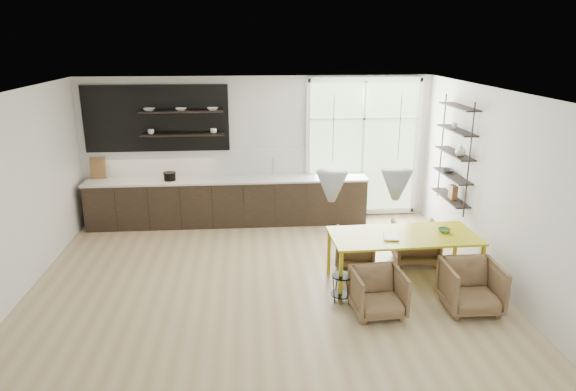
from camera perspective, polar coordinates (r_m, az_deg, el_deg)
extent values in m
cube|color=tan|center=(8.05, -2.77, -9.53)|extent=(7.00, 6.00, 0.01)
cube|color=silver|center=(10.42, -3.44, 5.17)|extent=(7.00, 0.02, 2.90)
cube|color=silver|center=(8.21, -28.15, -0.18)|extent=(0.02, 6.00, 2.90)
cube|color=silver|center=(8.37, 21.79, 0.95)|extent=(0.02, 6.00, 2.90)
cube|color=white|center=(7.23, -3.10, 11.50)|extent=(7.00, 6.00, 0.01)
cube|color=#B2D1A5|center=(10.65, 8.26, 5.28)|extent=(2.20, 0.02, 2.70)
cube|color=silver|center=(10.62, 8.29, 5.25)|extent=(2.30, 0.08, 2.80)
cone|color=#B4BBC1|center=(7.07, 4.90, 1.00)|extent=(0.44, 0.44, 0.42)
cone|color=#B4BBC1|center=(7.27, 11.92, 1.14)|extent=(0.44, 0.44, 0.42)
cylinder|color=black|center=(6.89, 5.07, 7.44)|extent=(0.01, 0.01, 0.89)
cylinder|color=black|center=(7.09, 12.32, 7.40)|extent=(0.01, 0.01, 0.89)
cube|color=black|center=(10.36, -6.62, -0.72)|extent=(5.50, 0.65, 0.90)
cube|color=silver|center=(10.23, -6.71, 1.79)|extent=(5.54, 0.69, 0.04)
cube|color=silver|center=(10.47, -6.70, 3.73)|extent=(5.50, 0.02, 0.55)
cube|color=black|center=(10.41, -14.40, 8.29)|extent=(2.80, 0.06, 1.30)
cube|color=black|center=(10.18, -11.78, 9.13)|extent=(1.60, 0.28, 0.03)
cube|color=black|center=(10.25, -11.63, 6.64)|extent=(1.60, 0.28, 0.03)
cube|color=#97653C|center=(10.80, -20.37, 2.91)|extent=(0.30, 0.10, 0.42)
cylinder|color=silver|center=(10.28, -1.70, 3.13)|extent=(0.02, 0.02, 0.40)
imported|color=white|center=(10.27, -15.16, 9.20)|extent=(0.22, 0.22, 0.05)
imported|color=white|center=(10.18, -11.80, 9.36)|extent=(0.22, 0.22, 0.05)
imported|color=white|center=(10.12, -8.38, 9.50)|extent=(0.22, 0.22, 0.05)
imported|color=white|center=(10.33, -14.98, 6.85)|extent=(0.12, 0.12, 0.10)
imported|color=white|center=(10.19, -8.28, 7.11)|extent=(0.12, 0.12, 0.10)
cylinder|color=black|center=(10.26, -13.01, 2.04)|extent=(0.23, 0.23, 0.14)
cube|color=black|center=(8.77, 19.47, 3.60)|extent=(0.02, 0.02, 1.90)
cube|color=black|center=(9.86, 16.72, 5.26)|extent=(0.02, 0.02, 1.90)
cube|color=black|center=(9.51, 17.57, -0.22)|extent=(0.26, 1.20, 0.02)
cube|color=black|center=(9.40, 17.79, 2.10)|extent=(0.26, 1.20, 0.02)
cube|color=black|center=(9.31, 18.01, 4.48)|extent=(0.26, 1.20, 0.02)
cube|color=black|center=(9.24, 18.24, 6.90)|extent=(0.26, 1.20, 0.03)
cube|color=black|center=(9.18, 18.47, 9.35)|extent=(0.26, 1.20, 0.03)
imported|color=white|center=(9.06, 18.66, 4.79)|extent=(0.18, 0.18, 0.19)
imported|color=#333338|center=(9.57, 17.37, 2.64)|extent=(0.22, 0.22, 0.05)
imported|color=white|center=(9.32, 18.04, 7.37)|extent=(0.10, 0.10, 0.09)
cube|color=#97653C|center=(9.38, 17.87, 0.37)|extent=(0.10, 0.18, 0.24)
cube|color=gold|center=(7.86, 12.74, -4.39)|extent=(2.21, 1.06, 0.03)
cube|color=gold|center=(7.36, 5.88, -8.97)|extent=(0.05, 0.05, 0.76)
cube|color=gold|center=(8.14, 4.56, -6.26)|extent=(0.05, 0.05, 0.76)
cube|color=gold|center=(8.04, 20.67, -7.69)|extent=(0.05, 0.05, 0.76)
cube|color=gold|center=(8.76, 18.11, -5.35)|extent=(0.05, 0.05, 0.76)
imported|color=brown|center=(8.59, 7.47, -5.69)|extent=(0.75, 0.76, 0.59)
imported|color=brown|center=(8.86, 13.97, -5.06)|extent=(0.78, 0.80, 0.67)
imported|color=brown|center=(7.15, 9.96, -10.57)|extent=(0.72, 0.74, 0.63)
imported|color=brown|center=(7.56, 19.69, -9.53)|extent=(0.75, 0.77, 0.69)
cylinder|color=black|center=(7.36, 6.06, -8.88)|extent=(0.30, 0.30, 0.02)
cylinder|color=black|center=(7.49, 5.99, -10.80)|extent=(0.32, 0.32, 0.01)
cylinder|color=black|center=(7.52, 6.89, -9.98)|extent=(0.01, 0.01, 0.39)
cylinder|color=black|center=(7.55, 5.40, -9.82)|extent=(0.01, 0.01, 0.39)
cylinder|color=black|center=(7.38, 5.11, -10.49)|extent=(0.01, 0.01, 0.39)
cylinder|color=black|center=(7.35, 6.64, -10.66)|extent=(0.01, 0.01, 0.39)
imported|color=white|center=(7.69, 10.57, -4.51)|extent=(0.28, 0.33, 0.03)
imported|color=#4F8048|center=(8.10, 16.97, -3.74)|extent=(0.21, 0.21, 0.06)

